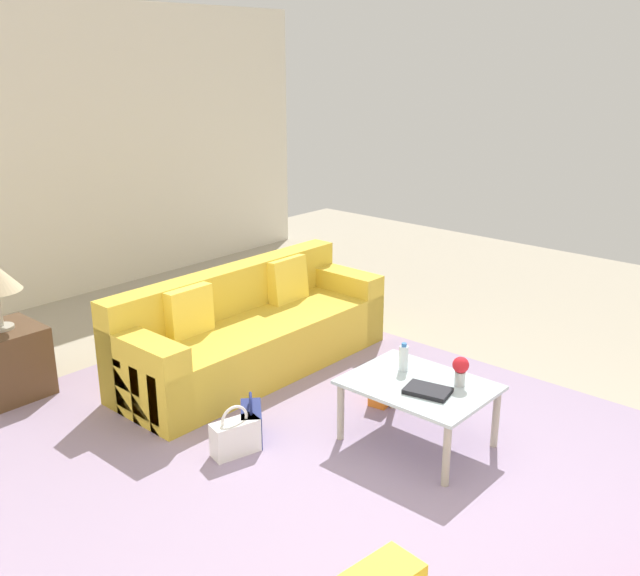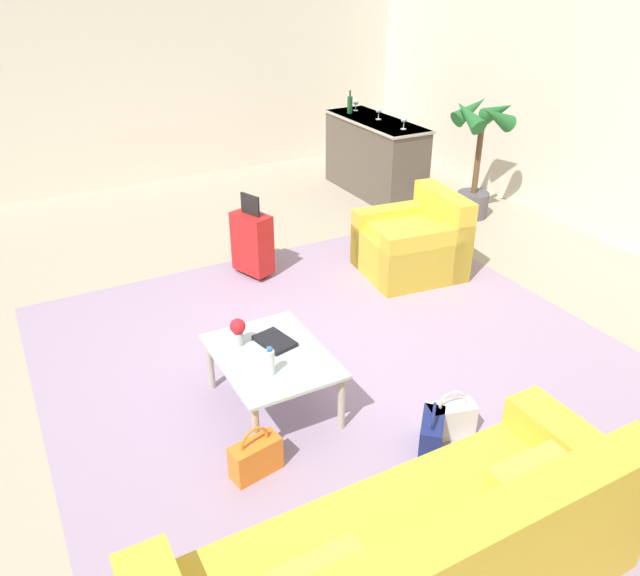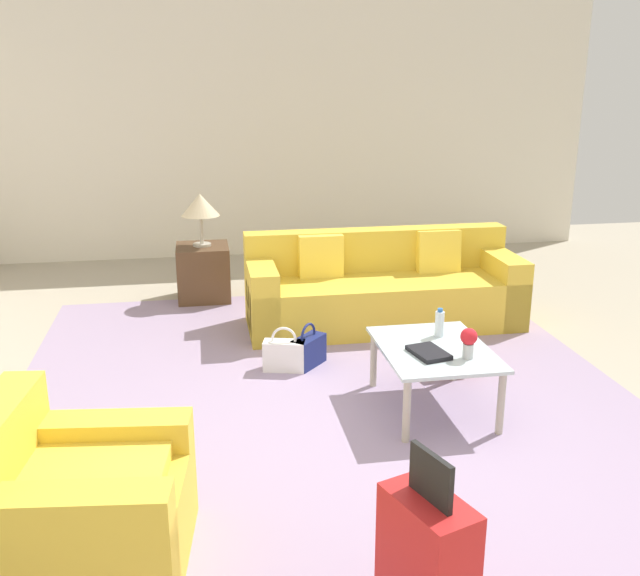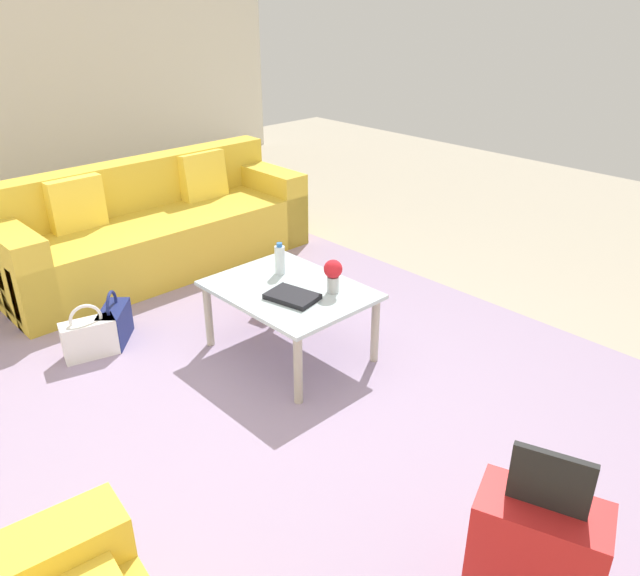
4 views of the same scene
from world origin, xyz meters
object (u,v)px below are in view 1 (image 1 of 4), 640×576
(flower_vase, at_px, (460,369))
(handbag_orange, at_px, (386,385))
(coffee_table, at_px, (419,391))
(water_bottle, at_px, (404,358))
(handbag_white, at_px, (235,437))
(coffee_table_book, at_px, (428,391))
(handbag_navy, at_px, (251,423))
(couch, at_px, (248,334))
(side_table, at_px, (7,362))

(flower_vase, distance_m, handbag_orange, 0.90)
(coffee_table, relative_size, water_bottle, 4.63)
(flower_vase, relative_size, handbag_white, 0.57)
(flower_vase, bearing_deg, coffee_table_book, 66.50)
(coffee_table, relative_size, handbag_orange, 2.64)
(water_bottle, xyz_separation_m, coffee_table_book, (-0.32, 0.18, -0.08))
(water_bottle, relative_size, handbag_orange, 0.57)
(handbag_navy, bearing_deg, couch, -42.16)
(couch, height_order, flower_vase, couch)
(handbag_orange, bearing_deg, coffee_table_book, 145.80)
(couch, xyz_separation_m, handbag_navy, (-0.91, 0.82, -0.17))
(flower_vase, height_order, handbag_navy, flower_vase)
(couch, height_order, handbag_orange, couch)
(handbag_orange, height_order, handbag_white, same)
(coffee_table, height_order, water_bottle, water_bottle)
(handbag_white, bearing_deg, couch, -46.67)
(coffee_table, relative_size, handbag_navy, 2.64)
(handbag_orange, bearing_deg, water_bottle, 141.65)
(coffee_table, distance_m, flower_vase, 0.32)
(water_bottle, relative_size, coffee_table_book, 0.71)
(water_bottle, height_order, flower_vase, flower_vase)
(coffee_table_book, distance_m, handbag_white, 1.31)
(coffee_table, relative_size, coffee_table_book, 3.28)
(coffee_table, height_order, handbag_white, coffee_table)
(couch, height_order, water_bottle, couch)
(handbag_navy, bearing_deg, coffee_table, -140.57)
(handbag_navy, bearing_deg, side_table, 22.03)
(coffee_table, bearing_deg, handbag_orange, -34.31)
(couch, distance_m, handbag_navy, 1.24)
(couch, relative_size, water_bottle, 12.05)
(couch, xyz_separation_m, coffee_table, (-1.79, 0.10, 0.09))
(coffee_table_book, relative_size, handbag_white, 0.80)
(handbag_navy, distance_m, handbag_white, 0.20)
(couch, bearing_deg, coffee_table, 176.80)
(flower_vase, relative_size, side_table, 0.37)
(handbag_white, bearing_deg, handbag_orange, -102.71)
(flower_vase, xyz_separation_m, handbag_white, (1.05, 1.07, -0.44))
(coffee_table_book, bearing_deg, flower_vase, -125.94)
(handbag_navy, bearing_deg, handbag_orange, -107.52)
(side_table, height_order, handbag_white, side_table)
(handbag_orange, bearing_deg, coffee_table, 145.69)
(coffee_table, height_order, flower_vase, flower_vase)
(side_table, bearing_deg, water_bottle, -148.39)
(coffee_table, xyz_separation_m, flower_vase, (-0.22, -0.15, 0.18))
(water_bottle, height_order, handbag_orange, water_bottle)
(couch, distance_m, flower_vase, 2.03)
(handbag_white, bearing_deg, coffee_table_book, -138.37)
(handbag_orange, bearing_deg, flower_vase, 164.09)
(handbag_navy, distance_m, handbag_orange, 1.14)
(coffee_table_book, relative_size, side_table, 0.52)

